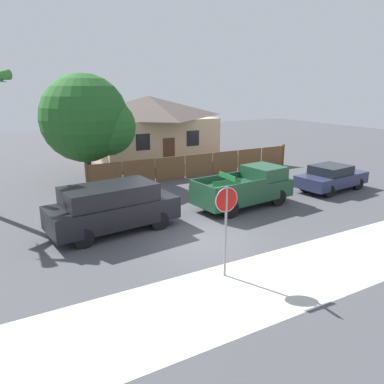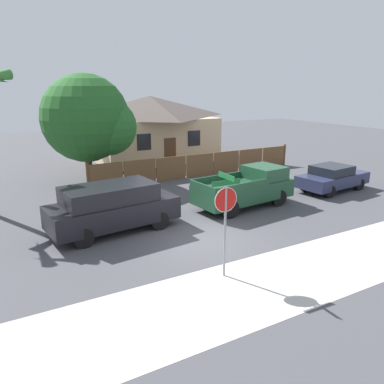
% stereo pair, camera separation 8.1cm
% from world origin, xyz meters
% --- Properties ---
extents(ground_plane, '(80.00, 80.00, 0.00)m').
position_xyz_m(ground_plane, '(0.00, 0.00, 0.00)').
color(ground_plane, '#47474C').
extents(sidewalk_strip, '(36.00, 3.20, 0.01)m').
position_xyz_m(sidewalk_strip, '(0.00, -3.60, 0.00)').
color(sidewalk_strip, beige).
rests_on(sidewalk_strip, ground).
extents(wooden_fence, '(14.11, 0.12, 1.51)m').
position_xyz_m(wooden_fence, '(5.08, 8.90, 0.71)').
color(wooden_fence, brown).
rests_on(wooden_fence, ground).
extents(house, '(9.30, 7.40, 4.78)m').
position_xyz_m(house, '(4.81, 16.03, 2.48)').
color(house, beige).
rests_on(house, ground).
extents(oak_tree, '(5.23, 4.98, 6.22)m').
position_xyz_m(oak_tree, '(-1.11, 10.70, 3.62)').
color(oak_tree, brown).
rests_on(oak_tree, ground).
extents(red_suv, '(5.12, 2.47, 1.87)m').
position_xyz_m(red_suv, '(-2.57, 2.48, 1.01)').
color(red_suv, black).
rests_on(red_suv, ground).
extents(orange_pickup, '(5.00, 2.39, 1.80)m').
position_xyz_m(orange_pickup, '(3.89, 2.51, 0.89)').
color(orange_pickup, '#1E472D').
rests_on(orange_pickup, ground).
extents(parked_sedan, '(4.35, 2.21, 1.40)m').
position_xyz_m(parked_sedan, '(9.64, 2.48, 0.72)').
color(parked_sedan, '#282D4C').
rests_on(parked_sedan, ground).
extents(stop_sign, '(0.92, 0.83, 3.13)m').
position_xyz_m(stop_sign, '(-0.80, -2.62, 2.12)').
color(stop_sign, gray).
rests_on(stop_sign, ground).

